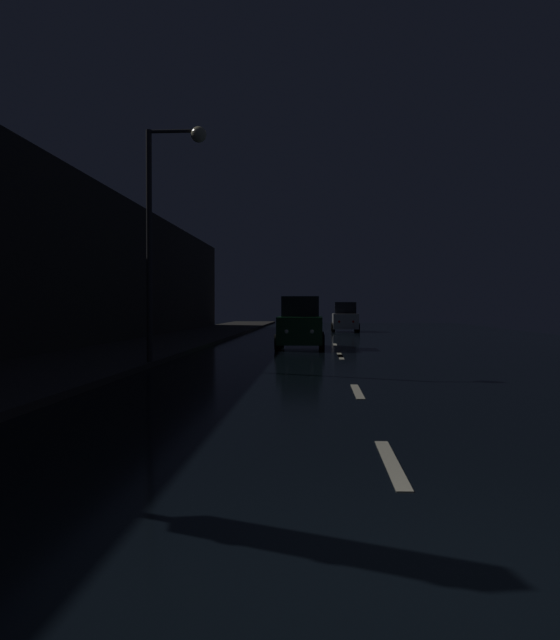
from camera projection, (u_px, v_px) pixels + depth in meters
name	position (u px, v px, depth m)	size (l,w,h in m)	color
ground	(335.00, 346.00, 28.42)	(27.56, 84.00, 0.02)	black
sidewalk_left	(164.00, 343.00, 28.85)	(4.40, 84.00, 0.15)	#33302D
building_facade_left	(78.00, 263.00, 25.44)	(0.80, 63.00, 6.86)	#2D2B28
lane_centerline	(345.00, 365.00, 18.59)	(0.16, 23.97, 0.01)	beige
streetlamp_overhead	(166.00, 207.00, 18.05)	(1.70, 0.44, 6.68)	#2D2D30
car_approaching_headlights	(301.00, 325.00, 26.62)	(1.94, 4.20, 2.12)	#0F3819
car_distant_taillights	(345.00, 318.00, 44.82)	(1.86, 4.03, 2.03)	silver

